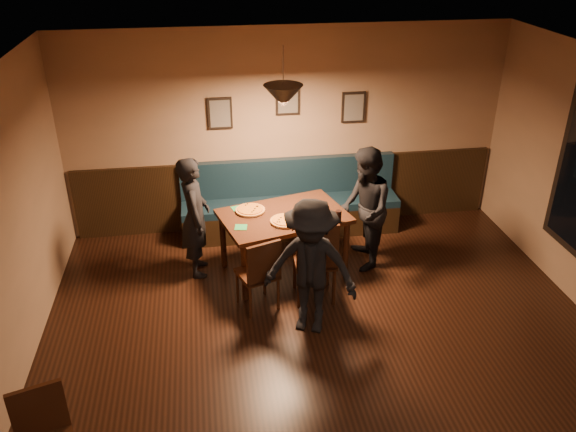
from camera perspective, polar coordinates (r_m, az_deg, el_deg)
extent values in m
plane|color=black|center=(5.78, 5.38, -16.81)|extent=(7.00, 7.00, 0.00)
plane|color=silver|center=(4.34, 7.00, 10.84)|extent=(7.00, 7.00, 0.00)
plane|color=#8C704F|center=(8.03, -0.06, 8.31)|extent=(6.00, 0.00, 6.00)
cube|color=black|center=(8.34, -0.02, 2.38)|extent=(5.88, 0.06, 1.00)
cube|color=black|center=(7.83, -6.65, 9.93)|extent=(0.32, 0.04, 0.42)
cube|color=black|center=(7.86, -0.03, 11.34)|extent=(0.32, 0.04, 0.42)
cube|color=black|center=(8.08, 6.40, 10.51)|extent=(0.32, 0.04, 0.42)
cone|color=black|center=(6.52, -0.47, 11.62)|extent=(0.44, 0.44, 0.25)
cube|color=black|center=(7.25, -0.42, -2.63)|extent=(1.68, 1.30, 0.79)
imported|color=black|center=(7.15, -9.07, -0.09)|extent=(0.37, 0.56, 1.53)
imported|color=black|center=(7.26, 7.48, 0.65)|extent=(0.67, 0.82, 1.57)
imported|color=black|center=(6.07, 2.23, -5.05)|extent=(1.14, 0.92, 1.54)
cylinder|color=orange|center=(7.13, -3.70, 0.58)|extent=(0.43, 0.43, 0.04)
cylinder|color=gold|center=(6.87, -0.25, -0.48)|extent=(0.48, 0.48, 0.04)
cylinder|color=gold|center=(7.23, 2.72, 0.99)|extent=(0.33, 0.33, 0.04)
cylinder|color=black|center=(6.86, 4.94, -0.06)|extent=(0.10, 0.10, 0.15)
cylinder|color=#8F040D|center=(7.06, 3.77, 0.70)|extent=(0.04, 0.04, 0.13)
cube|color=#217D42|center=(7.23, -4.96, 0.76)|extent=(0.17, 0.17, 0.01)
cube|color=#207A3A|center=(6.79, -4.62, -1.10)|extent=(0.16, 0.16, 0.01)
cube|color=silver|center=(6.76, 0.15, -1.11)|extent=(0.20, 0.08, 0.00)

